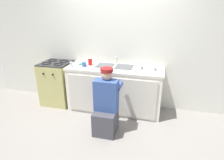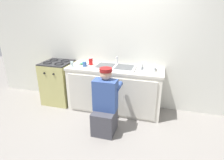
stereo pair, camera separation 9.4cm
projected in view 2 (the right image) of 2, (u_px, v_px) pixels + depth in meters
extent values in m
plane|color=gray|center=(111.00, 116.00, 3.67)|extent=(12.00, 12.00, 0.00)
cube|color=silver|center=(119.00, 46.00, 3.81)|extent=(6.00, 0.10, 2.50)
cube|color=silver|center=(115.00, 90.00, 3.79)|extent=(1.83, 0.60, 0.85)
cube|color=beige|center=(89.00, 94.00, 3.62)|extent=(0.81, 0.02, 0.75)
cube|color=beige|center=(134.00, 99.00, 3.39)|extent=(0.81, 0.02, 0.75)
cube|color=beige|center=(115.00, 69.00, 3.63)|extent=(1.87, 0.62, 0.04)
cube|color=silver|center=(115.00, 67.00, 3.61)|extent=(0.80, 0.44, 0.03)
cube|color=#4C4F51|center=(105.00, 65.00, 3.66)|extent=(0.33, 0.35, 0.01)
cube|color=#4C4F51|center=(124.00, 67.00, 3.56)|extent=(0.33, 0.35, 0.01)
cylinder|color=#B7BABF|center=(117.00, 61.00, 3.76)|extent=(0.02, 0.02, 0.18)
cylinder|color=#B7BABF|center=(116.00, 57.00, 3.65)|extent=(0.02, 0.16, 0.02)
cube|color=tan|center=(59.00, 83.00, 4.11)|extent=(0.60, 0.60, 0.89)
cube|color=#262628|center=(57.00, 63.00, 3.94)|extent=(0.59, 0.59, 0.02)
torus|color=black|center=(48.00, 63.00, 3.86)|extent=(0.19, 0.19, 0.02)
torus|color=black|center=(59.00, 64.00, 3.79)|extent=(0.19, 0.19, 0.02)
torus|color=black|center=(54.00, 60.00, 4.08)|extent=(0.19, 0.19, 0.02)
torus|color=black|center=(65.00, 61.00, 4.01)|extent=(0.19, 0.19, 0.02)
cylinder|color=black|center=(44.00, 73.00, 3.74)|extent=(0.04, 0.02, 0.04)
cylinder|color=black|center=(53.00, 74.00, 3.69)|extent=(0.04, 0.02, 0.04)
cube|color=#3F3F47|center=(105.00, 121.00, 3.13)|extent=(0.36, 0.40, 0.40)
cube|color=#334C8C|center=(105.00, 95.00, 3.02)|extent=(0.38, 0.22, 0.52)
sphere|color=tan|center=(106.00, 74.00, 2.94)|extent=(0.19, 0.19, 0.19)
cylinder|color=maroon|center=(106.00, 70.00, 2.91)|extent=(0.20, 0.20, 0.06)
cube|color=maroon|center=(107.00, 69.00, 2.99)|extent=(0.13, 0.09, 0.02)
cylinder|color=#334C8C|center=(99.00, 84.00, 3.21)|extent=(0.08, 0.30, 0.08)
cylinder|color=#334C8C|center=(119.00, 86.00, 3.13)|extent=(0.08, 0.30, 0.08)
cube|color=black|center=(82.00, 64.00, 3.88)|extent=(0.07, 0.14, 0.01)
cube|color=green|center=(82.00, 63.00, 3.87)|extent=(0.06, 0.12, 0.00)
cube|color=#B2B7BC|center=(148.00, 69.00, 3.49)|extent=(0.28, 0.22, 0.02)
cube|color=#B2B7BC|center=(142.00, 66.00, 3.50)|extent=(0.01, 0.21, 0.10)
cube|color=#B2B7BC|center=(155.00, 67.00, 3.44)|extent=(0.01, 0.21, 0.10)
cylinder|color=#335699|center=(84.00, 64.00, 3.68)|extent=(0.08, 0.08, 0.09)
torus|color=#335699|center=(87.00, 64.00, 3.67)|extent=(0.06, 0.01, 0.06)
cylinder|color=#ADC6CC|center=(72.00, 64.00, 3.68)|extent=(0.06, 0.06, 0.10)
cylinder|color=red|center=(91.00, 62.00, 3.78)|extent=(0.08, 0.08, 0.14)
cylinder|color=white|center=(91.00, 58.00, 3.75)|extent=(0.08, 0.08, 0.01)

